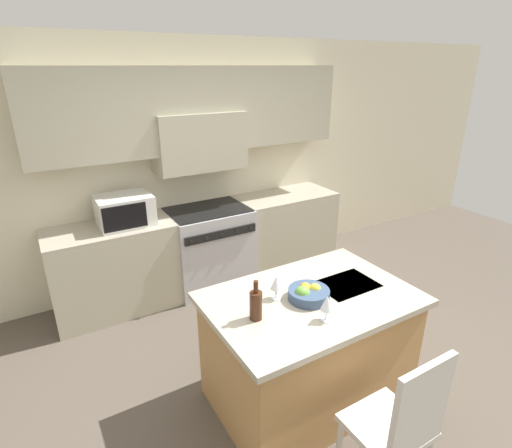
{
  "coord_description": "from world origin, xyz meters",
  "views": [
    {
      "loc": [
        -1.64,
        -1.88,
        2.4
      ],
      "look_at": [
        -0.04,
        0.84,
        1.14
      ],
      "focal_mm": 28.0,
      "sensor_mm": 36.0,
      "label": 1
    }
  ],
  "objects_px": {
    "wine_bottle": "(256,305)",
    "range_stove": "(209,247)",
    "fruit_bowl": "(308,293)",
    "microwave": "(125,210)",
    "wine_glass_near": "(327,304)",
    "wine_glass_far": "(276,283)",
    "island_chair": "(400,424)"
  },
  "relations": [
    {
      "from": "wine_bottle",
      "to": "range_stove",
      "type": "bearing_deg",
      "value": 74.51
    },
    {
      "from": "range_stove",
      "to": "fruit_bowl",
      "type": "height_order",
      "value": "fruit_bowl"
    },
    {
      "from": "microwave",
      "to": "wine_bottle",
      "type": "relative_size",
      "value": 1.92
    },
    {
      "from": "fruit_bowl",
      "to": "microwave",
      "type": "bearing_deg",
      "value": 110.58
    },
    {
      "from": "range_stove",
      "to": "wine_bottle",
      "type": "relative_size",
      "value": 3.39
    },
    {
      "from": "wine_bottle",
      "to": "microwave",
      "type": "bearing_deg",
      "value": 99.13
    },
    {
      "from": "wine_glass_near",
      "to": "wine_glass_far",
      "type": "relative_size",
      "value": 1.0
    },
    {
      "from": "wine_bottle",
      "to": "wine_glass_far",
      "type": "bearing_deg",
      "value": 28.87
    },
    {
      "from": "island_chair",
      "to": "fruit_bowl",
      "type": "bearing_deg",
      "value": 88.26
    },
    {
      "from": "range_stove",
      "to": "wine_bottle",
      "type": "distance_m",
      "value": 2.14
    },
    {
      "from": "island_chair",
      "to": "wine_bottle",
      "type": "bearing_deg",
      "value": 114.8
    },
    {
      "from": "wine_bottle",
      "to": "wine_glass_far",
      "type": "xyz_separation_m",
      "value": [
        0.24,
        0.13,
        0.02
      ]
    },
    {
      "from": "island_chair",
      "to": "wine_glass_near",
      "type": "xyz_separation_m",
      "value": [
        -0.03,
        0.62,
        0.42
      ]
    },
    {
      "from": "island_chair",
      "to": "fruit_bowl",
      "type": "relative_size",
      "value": 3.7
    },
    {
      "from": "island_chair",
      "to": "wine_glass_far",
      "type": "bearing_deg",
      "value": 99.08
    },
    {
      "from": "microwave",
      "to": "fruit_bowl",
      "type": "height_order",
      "value": "microwave"
    },
    {
      "from": "microwave",
      "to": "wine_glass_far",
      "type": "height_order",
      "value": "microwave"
    },
    {
      "from": "wine_glass_near",
      "to": "wine_glass_far",
      "type": "xyz_separation_m",
      "value": [
        -0.13,
        0.37,
        0.0
      ]
    },
    {
      "from": "island_chair",
      "to": "fruit_bowl",
      "type": "distance_m",
      "value": 0.95
    },
    {
      "from": "island_chair",
      "to": "wine_glass_near",
      "type": "height_order",
      "value": "wine_glass_near"
    },
    {
      "from": "range_stove",
      "to": "microwave",
      "type": "xyz_separation_m",
      "value": [
        -0.88,
        0.02,
        0.6
      ]
    },
    {
      "from": "range_stove",
      "to": "fruit_bowl",
      "type": "relative_size",
      "value": 3.21
    },
    {
      "from": "island_chair",
      "to": "fruit_bowl",
      "type": "height_order",
      "value": "island_chair"
    },
    {
      "from": "fruit_bowl",
      "to": "range_stove",
      "type": "bearing_deg",
      "value": 86.35
    },
    {
      "from": "range_stove",
      "to": "wine_glass_far",
      "type": "relative_size",
      "value": 5.21
    },
    {
      "from": "range_stove",
      "to": "island_chair",
      "type": "bearing_deg",
      "value": -93.06
    },
    {
      "from": "microwave",
      "to": "wine_bottle",
      "type": "bearing_deg",
      "value": -80.87
    },
    {
      "from": "wine_glass_far",
      "to": "fruit_bowl",
      "type": "relative_size",
      "value": 0.62
    },
    {
      "from": "microwave",
      "to": "wine_bottle",
      "type": "xyz_separation_m",
      "value": [
        0.32,
        -2.01,
        -0.07
      ]
    },
    {
      "from": "wine_glass_far",
      "to": "fruit_bowl",
      "type": "xyz_separation_m",
      "value": [
        0.19,
        -0.12,
        -0.08
      ]
    },
    {
      "from": "island_chair",
      "to": "range_stove",
      "type": "bearing_deg",
      "value": 86.94
    },
    {
      "from": "fruit_bowl",
      "to": "wine_bottle",
      "type": "bearing_deg",
      "value": -177.93
    }
  ]
}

